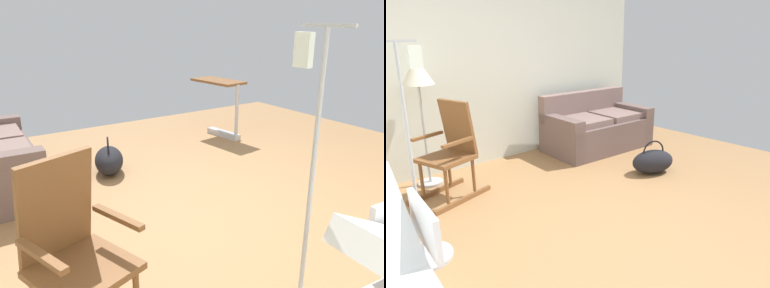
{
  "view_description": "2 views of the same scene",
  "coord_description": "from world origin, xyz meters",
  "views": [
    {
      "loc": [
        -2.5,
        2.18,
        1.71
      ],
      "look_at": [
        -0.26,
        0.7,
        0.83
      ],
      "focal_mm": 36.09,
      "sensor_mm": 36.0,
      "label": 1
    },
    {
      "loc": [
        -2.18,
        -1.98,
        1.74
      ],
      "look_at": [
        0.18,
        0.64,
        0.66
      ],
      "focal_mm": 34.52,
      "sensor_mm": 36.0,
      "label": 2
    }
  ],
  "objects": [
    {
      "name": "duffel_bag",
      "position": [
        1.5,
        0.68,
        0.15
      ],
      "size": [
        0.64,
        0.5,
        0.43
      ],
      "color": "black",
      "rests_on": "ground"
    },
    {
      "name": "rocking_chair",
      "position": [
        -0.68,
        1.73,
        0.5
      ],
      "size": [
        0.87,
        0.68,
        1.05
      ],
      "color": "brown",
      "rests_on": "ground"
    },
    {
      "name": "back_wall",
      "position": [
        0.0,
        2.53,
        1.35
      ],
      "size": [
        5.8,
        0.1,
        2.7
      ],
      "primitive_type": "cube",
      "color": "silver",
      "rests_on": "ground"
    },
    {
      "name": "ground_plane",
      "position": [
        0.0,
        0.0,
        0.0
      ],
      "size": [
        7.0,
        7.0,
        0.0
      ],
      "primitive_type": "plane",
      "color": "#9E7247"
    },
    {
      "name": "couch",
      "position": [
        1.7,
        1.91,
        0.31
      ],
      "size": [
        1.63,
        0.91,
        0.85
      ],
      "color": "#68534F",
      "rests_on": "ground"
    },
    {
      "name": "iv_pole",
      "position": [
        -1.37,
        0.74,
        0.25
      ],
      "size": [
        0.44,
        0.44,
        1.69
      ],
      "color": "#B2B5BA",
      "rests_on": "ground"
    },
    {
      "name": "floor_lamp",
      "position": [
        -0.76,
        2.23,
        1.23
      ],
      "size": [
        0.34,
        0.34,
        1.48
      ],
      "color": "#B2B5BA",
      "rests_on": "ground"
    }
  ]
}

